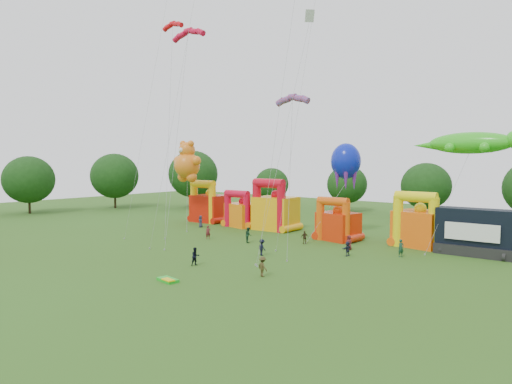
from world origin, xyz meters
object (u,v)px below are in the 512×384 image
Objects in this scene: octopus_kite at (341,177)px; gecko_kite at (455,184)px; bouncy_castle_2 at (274,210)px; spectator_0 at (201,221)px; bouncy_castle_0 at (209,206)px; teddy_bear_kite at (187,190)px; spectator_4 at (305,237)px; stage_trailer at (475,233)px.

gecko_kite is at bearing -2.26° from octopus_kite.
octopus_kite reaches higher than bouncy_castle_2.
octopus_kite is 6.95× the size of spectator_0.
bouncy_castle_0 is 0.52× the size of teddy_bear_kite.
bouncy_castle_2 is 0.56× the size of teddy_bear_kite.
teddy_bear_kite is 7.38× the size of spectator_0.
bouncy_castle_2 reaches higher than spectator_4.
bouncy_castle_2 is 0.56× the size of gecko_kite.
gecko_kite is 14.57m from octopus_kite.
teddy_bear_kite is 36.84m from gecko_kite.
spectator_4 is at bearing 10.38° from spectator_0.
bouncy_castle_2 reaches higher than spectator_0.
stage_trailer is 0.63× the size of octopus_kite.
teddy_bear_kite is (1.79, -6.24, 3.04)m from bouncy_castle_0.
spectator_4 is at bearing -34.43° from bouncy_castle_2.
spectator_4 is (21.20, -0.29, -4.84)m from teddy_bear_kite.
spectator_0 is 1.12× the size of spectator_4.
bouncy_castle_2 is at bearing 0.14° from bouncy_castle_0.
octopus_kite is at bearing 32.69° from spectator_0.
spectator_4 is (9.57, -6.56, -2.01)m from bouncy_castle_2.
octopus_kite reaches higher than bouncy_castle_0.
gecko_kite is 1.08× the size of octopus_kite.
teddy_bear_kite is at bearing -160.48° from octopus_kite.
bouncy_castle_0 is 7.17m from teddy_bear_kite.
spectator_4 is at bearing -161.01° from stage_trailer.
spectator_4 is (22.99, -6.53, -1.80)m from bouncy_castle_0.
spectator_4 is (19.51, -1.41, -0.10)m from spectator_0.
gecko_kite reaches higher than teddy_bear_kite.
gecko_kite reaches higher than spectator_0.
stage_trailer reaches higher than spectator_0.
spectator_0 is at bearing -55.81° from bouncy_castle_0.
teddy_bear_kite is 0.98× the size of gecko_kite.
bouncy_castle_0 is 0.92× the size of bouncy_castle_2.
bouncy_castle_0 is 6.42m from spectator_0.
bouncy_castle_0 is 3.84× the size of spectator_0.
spectator_4 is at bearing -0.78° from teddy_bear_kite.
stage_trailer is 37.32m from spectator_0.
bouncy_castle_2 is (13.42, 0.03, 0.21)m from bouncy_castle_0.
stage_trailer is 4.36× the size of spectator_0.
teddy_bear_kite is (-11.63, -6.27, 2.83)m from bouncy_castle_2.
bouncy_castle_0 is 0.88× the size of stage_trailer.
teddy_bear_kite is at bearing -171.58° from stage_trailer.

